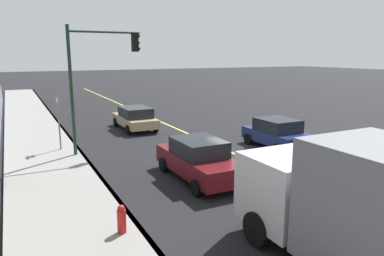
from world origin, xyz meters
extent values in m
plane|color=black|center=(0.00, 0.00, 0.00)|extent=(200.00, 200.00, 0.00)
cube|color=gray|center=(0.00, 8.48, 0.07)|extent=(80.00, 3.47, 0.15)
cube|color=slate|center=(0.00, 6.83, 0.07)|extent=(80.00, 0.16, 0.15)
cube|color=#D8CC4C|center=(0.00, 0.00, 0.01)|extent=(80.00, 0.16, 0.01)
cube|color=#591116|center=(-2.02, 3.31, 0.66)|extent=(4.54, 1.79, 0.71)
cube|color=black|center=(-2.02, 3.31, 1.32)|extent=(2.13, 1.65, 0.61)
cylinder|color=black|center=(-0.52, 4.19, 0.30)|extent=(0.60, 0.22, 0.60)
cylinder|color=black|center=(-0.52, 2.44, 0.30)|extent=(0.60, 0.22, 0.60)
cylinder|color=black|center=(-3.52, 4.19, 0.30)|extent=(0.60, 0.22, 0.60)
cylinder|color=black|center=(-3.52, 2.44, 0.30)|extent=(0.60, 0.22, 0.60)
cube|color=navy|center=(0.45, -2.71, 0.61)|extent=(3.80, 1.90, 0.62)
cube|color=black|center=(0.46, -2.71, 1.23)|extent=(2.06, 1.75, 0.63)
cylinder|color=black|center=(-0.80, -3.64, 0.30)|extent=(0.60, 0.22, 0.60)
cylinder|color=black|center=(-0.80, -1.78, 0.30)|extent=(0.60, 0.22, 0.60)
cylinder|color=black|center=(1.71, -3.64, 0.30)|extent=(0.60, 0.22, 0.60)
cylinder|color=black|center=(1.71, -1.78, 0.30)|extent=(0.60, 0.22, 0.60)
cube|color=tan|center=(8.51, 2.48, 0.58)|extent=(4.33, 1.85, 0.55)
cube|color=black|center=(8.31, 2.48, 1.17)|extent=(2.37, 1.70, 0.63)
cylinder|color=black|center=(9.94, 3.39, 0.30)|extent=(0.60, 0.22, 0.60)
cylinder|color=black|center=(9.94, 1.58, 0.30)|extent=(0.60, 0.22, 0.60)
cylinder|color=black|center=(7.08, 3.39, 0.30)|extent=(0.60, 0.22, 0.60)
cylinder|color=black|center=(7.08, 1.58, 0.30)|extent=(0.60, 0.22, 0.60)
cube|color=silver|center=(-7.16, 3.14, 1.36)|extent=(2.06, 2.48, 1.83)
cylinder|color=black|center=(-7.16, 4.34, 0.45)|extent=(0.90, 0.28, 0.90)
cylinder|color=black|center=(-7.16, 1.95, 0.45)|extent=(0.90, 0.28, 0.90)
cylinder|color=#1E3823|center=(3.35, 7.15, 3.10)|extent=(0.16, 0.16, 6.19)
cylinder|color=#1E3823|center=(3.35, 5.45, 5.89)|extent=(0.10, 3.39, 0.10)
cube|color=black|center=(3.35, 4.01, 5.44)|extent=(0.28, 0.30, 0.90)
sphere|color=#360605|center=(3.35, 3.83, 5.74)|extent=(0.18, 0.18, 0.18)
sphere|color=gold|center=(3.35, 3.83, 5.44)|extent=(0.18, 0.18, 0.18)
sphere|color=black|center=(3.35, 3.83, 5.14)|extent=(0.18, 0.18, 0.18)
cylinder|color=slate|center=(4.69, 7.65, 1.42)|extent=(0.08, 0.08, 2.85)
cube|color=white|center=(4.69, 7.67, 2.65)|extent=(0.60, 0.02, 0.20)
cube|color=#DB5919|center=(4.69, 7.67, 2.30)|extent=(0.44, 0.02, 0.28)
cylinder|color=red|center=(-5.20, 7.35, 0.40)|extent=(0.24, 0.24, 0.80)
sphere|color=red|center=(-5.20, 7.35, 0.84)|extent=(0.20, 0.20, 0.20)
camera|label=1|loc=(-14.02, 9.72, 4.87)|focal=33.64mm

